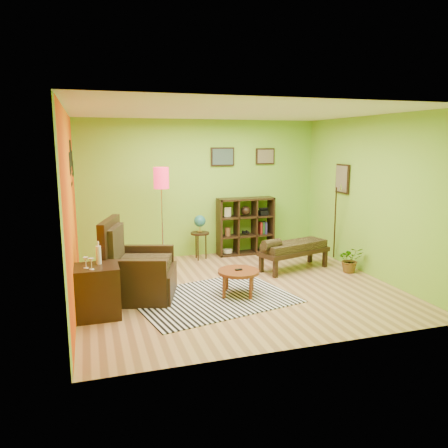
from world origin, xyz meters
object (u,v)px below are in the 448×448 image
object	(u,v)px
side_cabinet	(97,291)
globe_table	(200,226)
bench	(293,248)
potted_plant	(350,262)
coffee_table	(239,274)
floor_lamp	(161,187)
cube_shelf	(246,226)
armchair	(136,274)

from	to	relation	value
side_cabinet	globe_table	distance (m)	3.23
side_cabinet	bench	world-z (taller)	side_cabinet
bench	potted_plant	bearing A→B (deg)	-25.80
globe_table	potted_plant	xyz separation A→B (m)	(2.40, -1.69, -0.50)
coffee_table	floor_lamp	bearing A→B (deg)	116.73
coffee_table	cube_shelf	distance (m)	2.58
globe_table	potted_plant	distance (m)	2.98
armchair	potted_plant	bearing A→B (deg)	2.19
side_cabinet	potted_plant	size ratio (longest dim) A/B	2.14
side_cabinet	potted_plant	xyz separation A→B (m)	(4.47, 0.76, -0.17)
coffee_table	armchair	size ratio (longest dim) A/B	0.52
globe_table	coffee_table	bearing A→B (deg)	-88.71
armchair	side_cabinet	xyz separation A→B (m)	(-0.59, -0.61, -0.01)
floor_lamp	bench	bearing A→B (deg)	-18.47
coffee_table	side_cabinet	distance (m)	2.13
floor_lamp	side_cabinet	bearing A→B (deg)	-121.98
globe_table	bench	world-z (taller)	globe_table
side_cabinet	potted_plant	world-z (taller)	side_cabinet
coffee_table	side_cabinet	world-z (taller)	side_cabinet
globe_table	bench	distance (m)	1.93
coffee_table	floor_lamp	size ratio (longest dim) A/B	0.34
globe_table	floor_lamp	bearing A→B (deg)	-150.27
side_cabinet	cube_shelf	bearing A→B (deg)	39.86
floor_lamp	bench	size ratio (longest dim) A/B	1.29
armchair	floor_lamp	distance (m)	1.91
side_cabinet	floor_lamp	size ratio (longest dim) A/B	0.54
bench	floor_lamp	bearing A→B (deg)	161.53
coffee_table	floor_lamp	xyz separation A→B (m)	(-0.88, 1.75, 1.20)
floor_lamp	coffee_table	bearing A→B (deg)	-63.27
armchair	globe_table	xyz separation A→B (m)	(1.48, 1.84, 0.32)
globe_table	bench	size ratio (longest dim) A/B	0.62
coffee_table	armchair	bearing A→B (deg)	166.08
floor_lamp	cube_shelf	bearing A→B (deg)	18.24
floor_lamp	potted_plant	world-z (taller)	floor_lamp
floor_lamp	cube_shelf	size ratio (longest dim) A/B	1.59
coffee_table	bench	distance (m)	1.72
coffee_table	bench	world-z (taller)	bench
armchair	bench	distance (m)	2.99
cube_shelf	bench	distance (m)	1.45
side_cabinet	bench	size ratio (longest dim) A/B	0.70
side_cabinet	armchair	bearing A→B (deg)	46.13
cube_shelf	floor_lamp	bearing A→B (deg)	-161.76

